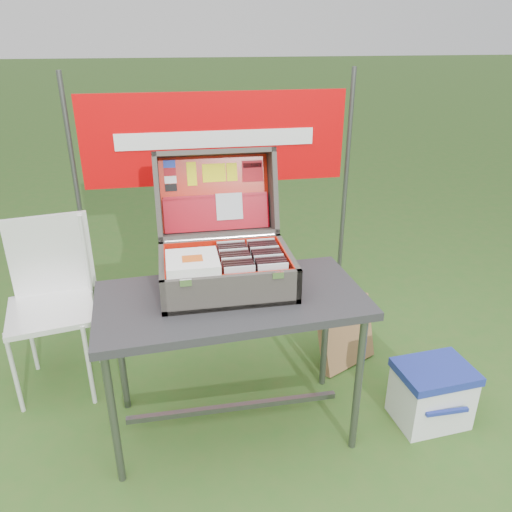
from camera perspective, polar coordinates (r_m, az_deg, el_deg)
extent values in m
plane|color=#405C23|center=(2.73, -0.98, -19.59)|extent=(80.00, 80.00, 0.00)
cube|color=#2A2A2C|center=(2.33, -2.84, -5.05)|extent=(1.27, 0.70, 0.04)
cylinder|color=#59595B|center=(2.35, -16.00, -17.30)|extent=(0.04, 0.04, 0.73)
cylinder|color=#59595B|center=(2.47, 11.56, -14.45)|extent=(0.04, 0.04, 0.73)
cylinder|color=#59595B|center=(2.75, -15.23, -10.44)|extent=(0.04, 0.04, 0.73)
cylinder|color=#59595B|center=(2.85, 7.94, -8.36)|extent=(0.04, 0.04, 0.73)
cube|color=#59595B|center=(2.70, -2.56, -16.86)|extent=(1.09, 0.03, 0.03)
cube|color=#5E5851|center=(2.39, -3.36, -3.32)|extent=(0.62, 0.44, 0.02)
cube|color=#5E5851|center=(2.18, -2.70, -4.19)|extent=(0.62, 0.02, 0.17)
cube|color=#5E5851|center=(2.55, -4.00, 0.23)|extent=(0.62, 0.02, 0.17)
cube|color=#5E5851|center=(2.35, -10.62, -2.35)|extent=(0.02, 0.44, 0.17)
cube|color=#5E5851|center=(2.41, 3.63, -1.24)|extent=(0.02, 0.44, 0.17)
cube|color=red|center=(2.39, -3.37, -3.00)|extent=(0.57, 0.39, 0.01)
cube|color=silver|center=(2.12, -8.03, -3.04)|extent=(0.05, 0.01, 0.03)
cube|color=silver|center=(2.16, 2.53, -2.19)|extent=(0.05, 0.01, 0.03)
cylinder|color=silver|center=(2.53, -4.09, 2.06)|extent=(0.56, 0.02, 0.02)
cube|color=#5E5851|center=(2.66, -4.72, 7.15)|extent=(0.62, 0.14, 0.43)
cube|color=#5E5851|center=(2.60, -4.86, 11.72)|extent=(0.62, 0.17, 0.07)
cube|color=#5E5851|center=(2.61, -4.29, 2.53)|extent=(0.62, 0.17, 0.07)
cube|color=#5E5851|center=(2.58, -11.18, 6.65)|extent=(0.02, 0.28, 0.47)
cube|color=#5E5851|center=(2.64, 1.91, 7.48)|extent=(0.02, 0.28, 0.47)
cube|color=red|center=(2.65, -4.69, 7.14)|extent=(0.57, 0.11, 0.38)
cube|color=red|center=(2.18, -2.76, -3.72)|extent=(0.57, 0.01, 0.14)
cube|color=red|center=(2.53, -3.97, 0.35)|extent=(0.57, 0.01, 0.14)
cube|color=red|center=(2.34, -10.27, -2.06)|extent=(0.01, 0.39, 0.14)
cube|color=red|center=(2.40, 3.28, -1.01)|extent=(0.01, 0.39, 0.14)
cube|color=#97020E|center=(2.64, -4.51, 4.89)|extent=(0.55, 0.08, 0.18)
cube|color=#97020E|center=(2.62, -4.61, 6.81)|extent=(0.54, 0.02, 0.02)
cube|color=silver|center=(2.62, -3.07, 5.68)|extent=(0.14, 0.05, 0.14)
cube|color=#1933B2|center=(2.63, -9.88, 10.31)|extent=(0.06, 0.01, 0.04)
cube|color=#9E0A11|center=(2.63, -9.82, 9.45)|extent=(0.06, 0.01, 0.04)
cube|color=white|center=(2.63, -9.75, 8.58)|extent=(0.06, 0.01, 0.04)
cube|color=black|center=(2.63, -9.68, 7.71)|extent=(0.06, 0.01, 0.04)
cube|color=yellow|center=(2.63, -7.36, 9.29)|extent=(0.05, 0.04, 0.12)
cube|color=yellow|center=(2.64, -4.82, 9.45)|extent=(0.12, 0.03, 0.09)
cube|color=yellow|center=(2.65, -2.77, 9.57)|extent=(0.06, 0.03, 0.09)
cube|color=#9E0A11|center=(2.67, -0.39, 9.69)|extent=(0.11, 0.03, 0.11)
cube|color=black|center=(2.67, -0.42, 10.33)|extent=(0.10, 0.01, 0.02)
cube|color=silver|center=(2.20, -1.85, -3.06)|extent=(0.14, 0.01, 0.16)
cube|color=black|center=(2.22, -1.94, -2.77)|extent=(0.14, 0.01, 0.16)
cube|color=black|center=(2.25, -2.04, -2.50)|extent=(0.14, 0.01, 0.16)
cube|color=black|center=(2.27, -2.13, -2.22)|extent=(0.14, 0.01, 0.16)
cube|color=silver|center=(2.29, -2.22, -1.95)|extent=(0.14, 0.01, 0.16)
cube|color=black|center=(2.31, -2.31, -1.69)|extent=(0.14, 0.01, 0.16)
cube|color=black|center=(2.33, -2.39, -1.43)|extent=(0.14, 0.01, 0.16)
cube|color=black|center=(2.35, -2.48, -1.18)|extent=(0.14, 0.01, 0.16)
cube|color=silver|center=(2.38, -2.56, -0.93)|extent=(0.14, 0.01, 0.16)
cube|color=black|center=(2.40, -2.64, -0.69)|extent=(0.14, 0.01, 0.16)
cube|color=black|center=(2.42, -2.72, -0.45)|extent=(0.14, 0.01, 0.16)
cube|color=black|center=(2.44, -2.80, -0.21)|extent=(0.14, 0.01, 0.16)
cube|color=silver|center=(2.46, -2.88, 0.02)|extent=(0.14, 0.01, 0.16)
cube|color=silver|center=(2.23, 1.95, -2.74)|extent=(0.14, 0.01, 0.16)
cube|color=black|center=(2.25, 1.82, -2.46)|extent=(0.14, 0.01, 0.16)
cube|color=black|center=(2.27, 1.69, -2.19)|extent=(0.14, 0.01, 0.16)
cube|color=black|center=(2.29, 1.57, -1.92)|extent=(0.14, 0.01, 0.16)
cube|color=silver|center=(2.31, 1.44, -1.66)|extent=(0.14, 0.01, 0.16)
cube|color=black|center=(2.33, 1.32, -1.40)|extent=(0.14, 0.01, 0.16)
cube|color=black|center=(2.35, 1.20, -1.15)|extent=(0.14, 0.01, 0.16)
cube|color=black|center=(2.38, 1.09, -0.90)|extent=(0.14, 0.01, 0.16)
cube|color=silver|center=(2.40, 0.97, -0.66)|extent=(0.14, 0.01, 0.16)
cube|color=black|center=(2.42, 0.86, -0.42)|extent=(0.14, 0.01, 0.16)
cube|color=black|center=(2.44, 0.75, -0.18)|extent=(0.14, 0.01, 0.16)
cube|color=black|center=(2.46, 0.64, 0.05)|extent=(0.14, 0.01, 0.16)
cube|color=silver|center=(2.48, 0.53, 0.28)|extent=(0.14, 0.01, 0.16)
cube|color=white|center=(2.24, -7.26, -1.08)|extent=(0.23, 0.23, 0.00)
cube|color=white|center=(2.24, -7.26, -0.96)|extent=(0.23, 0.23, 0.00)
cube|color=white|center=(2.23, -7.27, -0.85)|extent=(0.23, 0.23, 0.00)
cube|color=white|center=(2.23, -7.28, -0.73)|extent=(0.23, 0.23, 0.00)
cube|color=white|center=(2.23, -7.28, -0.61)|extent=(0.23, 0.23, 0.00)
cube|color=white|center=(2.23, -7.29, -0.50)|extent=(0.23, 0.23, 0.00)
cube|color=white|center=(2.23, -7.30, -0.38)|extent=(0.23, 0.23, 0.00)
cube|color=white|center=(2.22, -7.30, -0.26)|extent=(0.23, 0.23, 0.00)
cube|color=#D85919|center=(2.21, -7.29, -0.28)|extent=(0.09, 0.07, 0.00)
cube|color=white|center=(2.87, 19.35, -14.99)|extent=(0.38, 0.30, 0.29)
cube|color=navy|center=(2.77, 19.83, -12.31)|extent=(0.40, 0.32, 0.04)
cube|color=navy|center=(2.75, 21.01, -16.30)|extent=(0.22, 0.02, 0.02)
cube|color=silver|center=(2.96, -22.40, -5.85)|extent=(0.52, 0.52, 0.03)
cube|color=silver|center=(3.04, -22.43, 0.13)|extent=(0.44, 0.11, 0.47)
cylinder|color=silver|center=(2.98, -25.88, -12.00)|extent=(0.02, 0.02, 0.50)
cylinder|color=silver|center=(2.89, -18.55, -11.79)|extent=(0.02, 0.02, 0.50)
cylinder|color=silver|center=(3.28, -24.36, -8.16)|extent=(0.02, 0.02, 0.50)
cylinder|color=silver|center=(3.21, -17.78, -7.86)|extent=(0.02, 0.02, 0.50)
cylinder|color=silver|center=(3.09, -25.80, -0.32)|extent=(0.02, 0.02, 0.47)
cylinder|color=silver|center=(3.01, -18.90, 0.21)|extent=(0.02, 0.02, 0.47)
cube|color=olive|center=(3.13, 10.23, -8.72)|extent=(0.42, 0.32, 0.42)
cylinder|color=#59595B|center=(3.26, -19.37, 4.24)|extent=(0.03, 0.03, 1.70)
cylinder|color=#59595B|center=(3.42, 10.04, 6.17)|extent=(0.03, 0.03, 1.70)
cube|color=#C30205|center=(3.11, -4.57, 13.22)|extent=(1.60, 0.02, 0.55)
cube|color=white|center=(3.09, -4.55, 13.18)|extent=(1.20, 0.00, 0.10)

